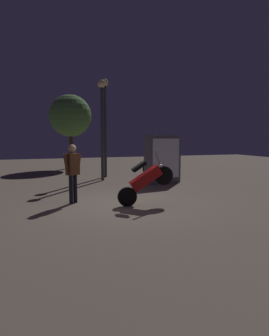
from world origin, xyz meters
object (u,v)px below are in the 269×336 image
(streetlamp_near, at_px, (102,116))
(streetlamp_far, at_px, (105,115))
(person_rider_beside, at_px, (73,168))
(kiosk_billboard, at_px, (163,159))
(motorcycle_white_parked_left, at_px, (158,166))
(motorcycle_red_foreground, at_px, (145,180))

(streetlamp_near, xyz_separation_m, streetlamp_far, (0.40, 1.09, 0.15))
(person_rider_beside, xyz_separation_m, kiosk_billboard, (4.18, 2.66, -0.02))
(motorcycle_white_parked_left, distance_m, person_rider_beside, 7.52)
(motorcycle_white_parked_left, xyz_separation_m, streetlamp_far, (-2.90, -0.07, 2.65))
(motorcycle_red_foreground, relative_size, person_rider_beside, 0.94)
(motorcycle_red_foreground, distance_m, motorcycle_white_parked_left, 7.18)
(streetlamp_far, bearing_deg, person_rider_beside, -112.90)
(person_rider_beside, height_order, streetlamp_far, streetlamp_far)
(motorcycle_red_foreground, xyz_separation_m, motorcycle_white_parked_left, (3.20, 6.42, -0.31))
(person_rider_beside, bearing_deg, motorcycle_red_foreground, 31.38)
(person_rider_beside, bearing_deg, streetlamp_far, 125.09)
(motorcycle_red_foreground, distance_m, person_rider_beside, 2.22)
(motorcycle_red_foreground, bearing_deg, motorcycle_white_parked_left, 67.97)
(streetlamp_far, bearing_deg, streetlamp_near, -110.00)
(streetlamp_far, relative_size, kiosk_billboard, 2.30)
(person_rider_beside, distance_m, streetlamp_far, 6.16)
(person_rider_beside, bearing_deg, motorcycle_white_parked_left, 104.43)
(kiosk_billboard, bearing_deg, streetlamp_far, -64.87)
(motorcycle_white_parked_left, bearing_deg, person_rider_beside, -114.92)
(motorcycle_red_foreground, relative_size, streetlamp_far, 0.34)
(motorcycle_red_foreground, height_order, motorcycle_white_parked_left, motorcycle_red_foreground)
(streetlamp_near, bearing_deg, streetlamp_far, 70.00)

